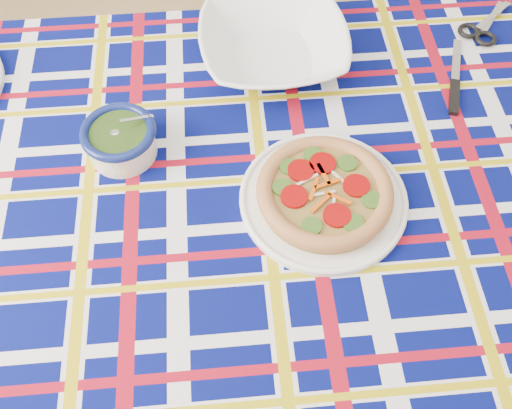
{
  "coord_description": "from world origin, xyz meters",
  "views": [
    {
      "loc": [
        -0.22,
        -0.49,
        1.66
      ],
      "look_at": [
        -0.18,
        0.05,
        0.82
      ],
      "focal_mm": 40.0,
      "sensor_mm": 36.0,
      "label": 1
    }
  ],
  "objects_px": {
    "serving_bowl": "(273,46)",
    "dining_table": "(223,228)",
    "pesto_bowl": "(120,138)",
    "main_focaccia_plate": "(325,192)"
  },
  "relations": [
    {
      "from": "serving_bowl",
      "to": "dining_table",
      "type": "bearing_deg",
      "value": -109.14
    },
    {
      "from": "pesto_bowl",
      "to": "serving_bowl",
      "type": "xyz_separation_m",
      "value": [
        0.31,
        0.23,
        -0.0
      ]
    },
    {
      "from": "main_focaccia_plate",
      "to": "serving_bowl",
      "type": "bearing_deg",
      "value": 98.87
    },
    {
      "from": "dining_table",
      "to": "main_focaccia_plate",
      "type": "height_order",
      "value": "main_focaccia_plate"
    },
    {
      "from": "dining_table",
      "to": "main_focaccia_plate",
      "type": "distance_m",
      "value": 0.22
    },
    {
      "from": "main_focaccia_plate",
      "to": "pesto_bowl",
      "type": "distance_m",
      "value": 0.39
    },
    {
      "from": "main_focaccia_plate",
      "to": "pesto_bowl",
      "type": "height_order",
      "value": "pesto_bowl"
    },
    {
      "from": "main_focaccia_plate",
      "to": "serving_bowl",
      "type": "relative_size",
      "value": 1.0
    },
    {
      "from": "dining_table",
      "to": "serving_bowl",
      "type": "relative_size",
      "value": 5.52
    },
    {
      "from": "dining_table",
      "to": "main_focaccia_plate",
      "type": "bearing_deg",
      "value": -2.96
    }
  ]
}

